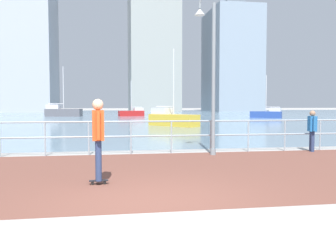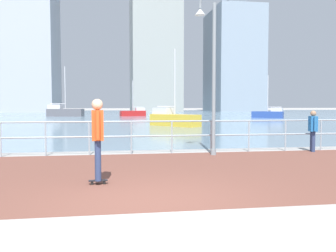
# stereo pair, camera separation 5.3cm
# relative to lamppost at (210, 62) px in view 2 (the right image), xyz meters

# --- Properties ---
(ground) EXTENTS (220.00, 220.00, 0.00)m
(ground) POSITION_rel_lamppost_xyz_m (-2.60, 34.40, -3.10)
(ground) COLOR #ADAAA5
(brick_paving) EXTENTS (28.00, 6.70, 0.01)m
(brick_paving) POSITION_rel_lamppost_xyz_m (-2.60, -2.86, -3.10)
(brick_paving) COLOR brown
(brick_paving) RESTS_ON ground
(harbor_water) EXTENTS (180.00, 88.00, 0.00)m
(harbor_water) POSITION_rel_lamppost_xyz_m (-2.60, 45.49, -3.10)
(harbor_water) COLOR #6B899E
(harbor_water) RESTS_ON ground
(waterfront_railing) EXTENTS (25.25, 0.06, 1.14)m
(waterfront_railing) POSITION_rel_lamppost_xyz_m (-2.60, 0.49, -2.32)
(waterfront_railing) COLOR #9EADB7
(waterfront_railing) RESTS_ON ground
(lamppost) EXTENTS (0.66, 0.66, 5.61)m
(lamppost) POSITION_rel_lamppost_xyz_m (0.00, 0.00, 0.00)
(lamppost) COLOR gray
(lamppost) RESTS_ON ground
(skateboarder) EXTENTS (0.41, 0.55, 1.81)m
(skateboarder) POSITION_rel_lamppost_xyz_m (-3.55, -4.04, -2.01)
(skateboarder) COLOR black
(skateboarder) RESTS_ON ground
(bystander) EXTENTS (0.31, 0.56, 1.48)m
(bystander) POSITION_rel_lamppost_xyz_m (3.86, 0.14, -2.25)
(bystander) COLOR navy
(bystander) RESTS_ON ground
(sailboat_white) EXTENTS (3.77, 3.12, 5.31)m
(sailboat_white) POSITION_rel_lamppost_xyz_m (16.18, 30.74, -2.60)
(sailboat_white) COLOR #284799
(sailboat_white) RESTS_ON ground
(sailboat_gray) EXTENTS (3.78, 1.89, 5.09)m
(sailboat_gray) POSITION_rel_lamppost_xyz_m (-0.12, 40.13, -2.62)
(sailboat_gray) COLOR #B21E1E
(sailboat_gray) RESTS_ON ground
(sailboat_navy) EXTENTS (3.67, 4.17, 5.99)m
(sailboat_navy) POSITION_rel_lamppost_xyz_m (1.52, 15.98, -2.53)
(sailboat_navy) COLOR gold
(sailboat_navy) RESTS_ON ground
(sailboat_teal) EXTENTS (5.17, 2.58, 6.95)m
(sailboat_teal) POSITION_rel_lamppost_xyz_m (-9.84, 40.32, -2.44)
(sailboat_teal) COLOR #595960
(sailboat_teal) RESTS_ON ground
(tower_beige) EXTENTS (10.81, 15.89, 26.14)m
(tower_beige) POSITION_rel_lamppost_xyz_m (25.89, 72.51, 9.14)
(tower_beige) COLOR #8493A3
(tower_beige) RESTS_ON ground
(tower_glass) EXTENTS (11.49, 14.82, 40.71)m
(tower_glass) POSITION_rel_lamppost_xyz_m (7.27, 76.15, 16.42)
(tower_glass) COLOR #939993
(tower_glass) RESTS_ON ground
(tower_slate) EXTENTS (17.84, 14.68, 30.95)m
(tower_slate) POSITION_rel_lamppost_xyz_m (-24.09, 71.15, 11.54)
(tower_slate) COLOR #A3A8B2
(tower_slate) RESTS_ON ground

